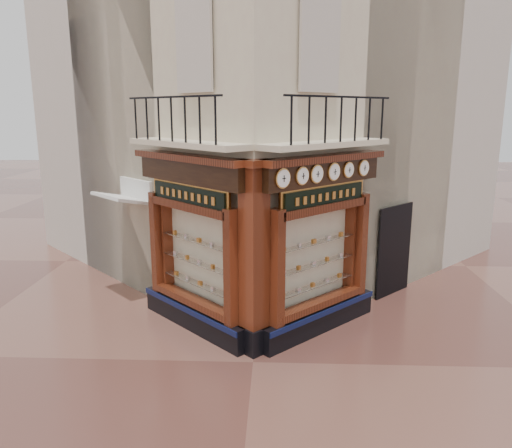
# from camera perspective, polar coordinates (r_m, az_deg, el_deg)

# --- Properties ---
(ground) EXTENTS (80.00, 80.00, 0.00)m
(ground) POSITION_cam_1_polar(r_m,az_deg,el_deg) (10.28, -0.34, -15.52)
(ground) COLOR #542F27
(ground) RESTS_ON ground
(main_building) EXTENTS (11.31, 11.31, 12.00)m
(main_building) POSITION_cam_1_polar(r_m,az_deg,el_deg) (15.24, 0.78, 17.07)
(main_building) COLOR beige
(main_building) RESTS_ON ground
(neighbour_left) EXTENTS (11.31, 11.31, 11.00)m
(neighbour_left) POSITION_cam_1_polar(r_m,az_deg,el_deg) (17.91, -7.20, 14.75)
(neighbour_left) COLOR beige
(neighbour_left) RESTS_ON ground
(neighbour_right) EXTENTS (11.31, 11.31, 11.00)m
(neighbour_right) POSITION_cam_1_polar(r_m,az_deg,el_deg) (17.79, 9.28, 14.69)
(neighbour_right) COLOR beige
(neighbour_right) RESTS_ON ground
(shopfront_left) EXTENTS (2.86, 2.86, 3.98)m
(shopfront_left) POSITION_cam_1_polar(r_m,az_deg,el_deg) (11.15, -7.21, -2.37)
(shopfront_left) COLOR black
(shopfront_left) RESTS_ON ground
(shopfront_right) EXTENTS (2.86, 2.86, 3.98)m
(shopfront_right) POSITION_cam_1_polar(r_m,az_deg,el_deg) (11.04, 7.35, -2.53)
(shopfront_right) COLOR black
(shopfront_right) RESTS_ON ground
(corner_pilaster) EXTENTS (0.85, 0.85, 3.98)m
(corner_pilaster) POSITION_cam_1_polar(r_m,az_deg,el_deg) (9.99, -0.22, -4.26)
(corner_pilaster) COLOR black
(corner_pilaster) RESTS_ON ground
(balcony) EXTENTS (5.94, 2.97, 1.03)m
(balcony) POSITION_cam_1_polar(r_m,az_deg,el_deg) (10.55, 0.02, 9.22)
(balcony) COLOR beige
(balcony) RESTS_ON ground
(clock_a) EXTENTS (0.31, 0.31, 0.39)m
(clock_a) POSITION_cam_1_polar(r_m,az_deg,el_deg) (9.57, 3.07, 5.23)
(clock_a) COLOR gold
(clock_a) RESTS_ON ground
(clock_b) EXTENTS (0.30, 0.30, 0.37)m
(clock_b) POSITION_cam_1_polar(r_m,az_deg,el_deg) (9.97, 5.30, 5.50)
(clock_b) COLOR gold
(clock_b) RESTS_ON ground
(clock_c) EXTENTS (0.31, 0.31, 0.38)m
(clock_c) POSITION_cam_1_polar(r_m,az_deg,el_deg) (10.29, 6.95, 5.70)
(clock_c) COLOR gold
(clock_c) RESTS_ON ground
(clock_d) EXTENTS (0.31, 0.31, 0.39)m
(clock_d) POSITION_cam_1_polar(r_m,az_deg,el_deg) (10.72, 8.88, 5.92)
(clock_d) COLOR gold
(clock_d) RESTS_ON ground
(clock_e) EXTENTS (0.28, 0.28, 0.35)m
(clock_e) POSITION_cam_1_polar(r_m,az_deg,el_deg) (11.11, 10.52, 6.11)
(clock_e) COLOR gold
(clock_e) RESTS_ON ground
(clock_f) EXTENTS (0.30, 0.30, 0.37)m
(clock_f) POSITION_cam_1_polar(r_m,az_deg,el_deg) (11.56, 12.20, 6.29)
(clock_f) COLOR gold
(clock_f) RESTS_ON ground
(awning) EXTENTS (1.71, 1.71, 0.28)m
(awning) POSITION_cam_1_polar(r_m,az_deg,el_deg) (13.89, -14.58, -8.17)
(awning) COLOR silver
(awning) RESTS_ON ground
(signboard_left) EXTENTS (1.98, 1.98, 0.53)m
(signboard_left) POSITION_cam_1_polar(r_m,az_deg,el_deg) (10.87, -7.71, 3.28)
(signboard_left) COLOR #C28339
(signboard_left) RESTS_ON ground
(signboard_right) EXTENTS (1.94, 1.94, 0.52)m
(signboard_right) POSITION_cam_1_polar(r_m,az_deg,el_deg) (10.75, 7.84, 3.17)
(signboard_right) COLOR #C28339
(signboard_right) RESTS_ON ground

